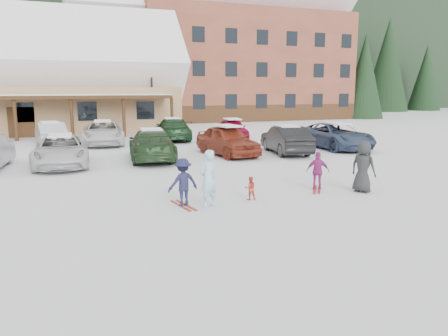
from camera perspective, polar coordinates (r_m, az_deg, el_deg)
name	(u,v)px	position (r m, az deg, el deg)	size (l,w,h in m)	color
ground	(227,207)	(13.02, 0.33, -5.15)	(160.00, 160.00, 0.00)	white
forested_hillside	(74,11)	(98.05, -18.95, 18.85)	(300.00, 70.00, 38.00)	black
alpine_hotel	(223,45)	(53.39, -0.10, 15.82)	(31.48, 14.01, 21.48)	brown
lamp_post	(152,90)	(36.80, -9.40, 10.00)	(0.50, 0.25, 5.95)	black
conifer_1	(365,65)	(55.77, 17.92, 12.66)	(4.84, 4.84, 11.22)	black
conifer_3	(145,76)	(56.72, -10.33, 11.78)	(3.96, 3.96, 9.18)	black
conifer_4	(326,68)	(69.46, 13.22, 12.54)	(5.06, 5.06, 11.73)	black
adult_skier	(208,179)	(12.85, -2.07, -1.41)	(0.63, 0.41, 1.73)	#A5D5EB
toddler_red	(250,188)	(13.83, 3.45, -2.65)	(0.37, 0.28, 0.75)	#C3432D
child_navy	(183,182)	(13.05, -5.38, -1.89)	(0.94, 0.54, 1.45)	#1B1C3A
skis_child_navy	(183,205)	(13.22, -5.33, -4.89)	(0.20, 1.40, 0.03)	#9D2A16
child_magenta	(318,171)	(15.46, 12.16, -0.38)	(0.78, 0.33, 1.33)	#A02779
skis_child_magenta	(317,189)	(15.60, 12.07, -2.74)	(0.20, 1.40, 0.03)	#9D2A16
bystander_dark	(363,167)	(15.49, 17.73, 0.16)	(0.86, 0.56, 1.75)	#262729
parked_car_2	(61,151)	(21.18, -20.51, 2.15)	(2.35, 5.11, 1.42)	silver
parked_car_3	(152,145)	(21.83, -9.42, 3.02)	(2.13, 5.24, 1.52)	#223C1F
parked_car_4	(227,140)	(23.10, 0.44, 3.61)	(1.86, 4.62, 1.57)	maroon
parked_car_5	(286,140)	(23.98, 8.09, 3.67)	(1.59, 4.56, 1.50)	black
parked_car_6	(336,136)	(26.59, 14.37, 4.09)	(2.48, 5.39, 1.50)	#354561
parked_car_9	(51,134)	(29.41, -21.72, 4.20)	(1.53, 4.39, 1.45)	silver
parked_car_10	(103,133)	(28.72, -15.51, 4.48)	(2.49, 5.40, 1.50)	silver
parked_car_11	(173,129)	(30.22, -6.73, 5.05)	(2.11, 5.19, 1.51)	#1A3D1E
parked_car_12	(232,129)	(30.99, 1.11, 5.15)	(1.66, 4.11, 1.40)	#AF0C3B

